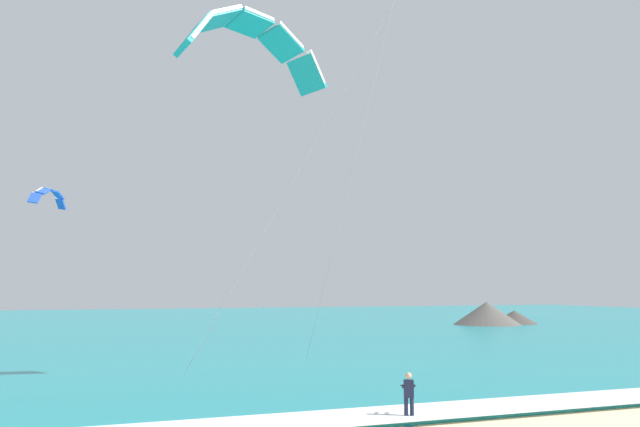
# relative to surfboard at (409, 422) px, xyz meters

# --- Properties ---
(sea) EXTENTS (200.00, 120.00, 0.20)m
(sea) POSITION_rel_surfboard_xyz_m (5.87, 59.57, 0.07)
(sea) COLOR teal
(sea) RESTS_ON ground
(surf_foam) EXTENTS (200.00, 2.71, 0.04)m
(surf_foam) POSITION_rel_surfboard_xyz_m (5.87, 0.57, 0.19)
(surf_foam) COLOR white
(surf_foam) RESTS_ON sea
(surfboard) EXTENTS (0.98, 1.46, 0.09)m
(surfboard) POSITION_rel_surfboard_xyz_m (0.00, 0.00, 0.00)
(surfboard) COLOR #239EC6
(surfboard) RESTS_ON ground
(kitesurfer) EXTENTS (0.66, 0.66, 1.69)m
(kitesurfer) POSITION_rel_surfboard_xyz_m (0.01, 0.02, 0.91)
(kitesurfer) COLOR #191E38
(kitesurfer) RESTS_ON ground
(kite_primary) EXTENTS (7.94, 9.69, 16.21)m
(kite_primary) POSITION_rel_surfboard_xyz_m (-3.82, 7.71, 16.16)
(kite_primary) COLOR teal
(kite_distant) EXTENTS (2.36, 3.54, 1.37)m
(kite_distant) POSITION_rel_surfboard_xyz_m (-13.63, 27.36, 11.03)
(kite_distant) COLOR blue
(headland_right) EXTENTS (11.88, 8.69, 2.95)m
(headland_right) POSITION_rel_surfboard_xyz_m (35.68, 45.43, 1.31)
(headland_right) COLOR #56514C
(headland_right) RESTS_ON ground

